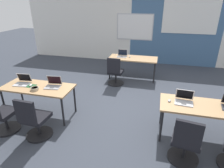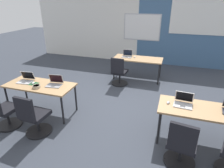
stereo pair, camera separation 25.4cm
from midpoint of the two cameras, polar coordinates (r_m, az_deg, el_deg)
The scene contains 18 objects.
ground_plane at distance 4.79m, azimuth 3.69°, elevation -7.89°, with size 24.00×24.00×0.00m.
back_wall_assembly at distance 8.28m, azimuth 11.94°, elevation 15.79°, with size 10.00×0.27×2.80m.
desk_near_left at distance 4.70m, azimuth -19.16°, elevation -0.82°, with size 1.60×0.70×0.72m.
desk_near_right at distance 3.92m, azimuth 27.31°, elevation -7.46°, with size 1.60×0.70×0.72m.
desk_far_center at distance 6.50m, azimuth 8.78°, elevation 7.05°, with size 1.60×0.70×0.72m.
laptop_near_right_inner at distance 3.86m, azimuth 22.22°, elevation -5.07°, with size 0.35×0.32×0.23m.
mouse_near_right_inner at distance 3.83m, azimuth 18.21°, elevation -5.25°, with size 0.07×0.11×0.03m.
chair_near_right_inner at distance 3.43m, azimuth 21.97°, elevation -17.07°, with size 0.52×0.57×0.92m.
laptop_near_left_inner at distance 4.53m, azimuth -15.13°, elevation 0.25°, with size 0.37×0.33×0.23m.
chair_near_left_inner at distance 4.08m, azimuth -20.49°, elevation -9.62°, with size 0.52×0.55×0.92m.
laptop_near_left_end at distance 4.95m, azimuth -22.87°, elevation 1.19°, with size 0.36×0.34×0.23m.
mousepad_near_left_end at distance 4.77m, azimuth -20.94°, elevation 0.07°, with size 0.22×0.19×0.00m.
mouse_near_left_end at distance 4.76m, azimuth -20.97°, elevation 0.28°, with size 0.08×0.11×0.03m.
chair_near_left_end at distance 4.54m, azimuth -28.18°, elevation -7.46°, with size 0.52×0.55×0.92m.
laptop_far_left at distance 6.60m, azimuth 5.64°, elevation 8.46°, with size 0.34×0.28×0.24m.
mouse_far_left at distance 6.55m, azimuth 7.86°, elevation 7.92°, with size 0.08×0.11×0.03m.
chair_far_left at distance 6.03m, azimuth 3.30°, elevation 3.06°, with size 0.52×0.55×0.92m.
snack_bowl at distance 4.51m, azimuth -20.05°, elevation -0.68°, with size 0.18×0.18×0.06m.
Camera 2 is at (1.09, -3.92, 2.53)m, focal length 30.79 mm.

